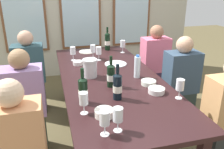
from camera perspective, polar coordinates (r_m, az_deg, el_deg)
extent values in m
plane|color=brown|center=(2.87, -0.38, -14.33)|extent=(12.00, 12.00, 0.00)
cube|color=black|center=(2.51, -0.42, -0.91)|extent=(1.00, 2.35, 0.04)
cube|color=black|center=(3.59, -11.06, -0.60)|extent=(0.07, 0.07, 0.70)
cube|color=black|center=(3.72, 1.41, 0.61)|extent=(0.07, 0.07, 0.70)
cylinder|color=white|center=(3.39, -5.93, 5.45)|extent=(0.23, 0.23, 0.01)
cylinder|color=white|center=(2.87, 0.87, 2.56)|extent=(0.26, 0.26, 0.01)
cylinder|color=silver|center=(2.48, -5.25, 1.31)|extent=(0.14, 0.14, 0.17)
cylinder|color=silver|center=(2.45, -5.33, 3.39)|extent=(0.16, 0.16, 0.02)
cylinder|color=black|center=(2.24, -0.24, -0.48)|extent=(0.08, 0.07, 0.20)
cone|color=black|center=(2.20, -0.25, 2.23)|extent=(0.08, 0.07, 0.02)
cylinder|color=black|center=(2.18, -0.25, 3.46)|extent=(0.03, 0.03, 0.08)
cylinder|color=white|center=(2.24, -0.24, -0.72)|extent=(0.08, 0.08, 0.06)
cylinder|color=black|center=(1.95, -6.89, -4.10)|extent=(0.07, 0.07, 0.20)
cone|color=black|center=(1.90, -7.04, -1.01)|extent=(0.07, 0.07, 0.02)
cylinder|color=black|center=(1.88, -7.11, 0.38)|extent=(0.03, 0.03, 0.08)
cylinder|color=#EBEECF|center=(1.95, -6.88, -4.37)|extent=(0.08, 0.08, 0.06)
cylinder|color=black|center=(2.00, 1.32, -3.11)|extent=(0.08, 0.07, 0.21)
cone|color=black|center=(1.95, 1.34, 0.02)|extent=(0.08, 0.07, 0.02)
cylinder|color=black|center=(1.94, 1.36, 1.38)|extent=(0.03, 0.03, 0.08)
cylinder|color=white|center=(2.00, 1.31, -3.38)|extent=(0.08, 0.08, 0.06)
cylinder|color=black|center=(3.45, -1.09, 7.73)|extent=(0.07, 0.08, 0.23)
cone|color=black|center=(3.42, -1.11, 9.79)|extent=(0.07, 0.08, 0.02)
cylinder|color=black|center=(3.41, -1.11, 10.61)|extent=(0.03, 0.03, 0.08)
cylinder|color=white|center=(3.45, -1.09, 7.55)|extent=(0.08, 0.08, 0.06)
cylinder|color=white|center=(2.33, 8.72, -1.91)|extent=(0.14, 0.14, 0.04)
cylinder|color=white|center=(2.18, 10.55, -3.75)|extent=(0.15, 0.15, 0.05)
cylinder|color=white|center=(1.79, -1.90, -9.14)|extent=(0.14, 0.14, 0.05)
cylinder|color=white|center=(2.88, -8.15, 2.77)|extent=(0.12, 0.12, 0.04)
cylinder|color=white|center=(2.46, 6.03, 1.75)|extent=(0.06, 0.06, 0.22)
cylinder|color=blue|center=(2.43, 6.14, 4.42)|extent=(0.04, 0.04, 0.02)
cylinder|color=white|center=(3.05, -9.19, 3.40)|extent=(0.06, 0.06, 0.00)
cylinder|color=white|center=(3.04, -9.23, 4.11)|extent=(0.01, 0.01, 0.07)
cylinder|color=white|center=(3.02, -9.33, 5.65)|extent=(0.07, 0.07, 0.09)
cylinder|color=white|center=(2.13, 15.60, -5.41)|extent=(0.06, 0.06, 0.00)
cylinder|color=white|center=(2.11, 15.70, -4.46)|extent=(0.01, 0.01, 0.07)
cylinder|color=white|center=(2.08, 15.94, -2.35)|extent=(0.07, 0.07, 0.09)
cylinder|color=#590C19|center=(2.09, 15.86, -3.05)|extent=(0.06, 0.06, 0.04)
cylinder|color=white|center=(1.85, -6.62, -9.14)|extent=(0.06, 0.06, 0.00)
cylinder|color=white|center=(1.83, -6.68, -8.07)|extent=(0.01, 0.01, 0.07)
cylinder|color=white|center=(1.79, -6.79, -5.70)|extent=(0.07, 0.07, 0.09)
cylinder|color=white|center=(3.02, -3.07, 3.48)|extent=(0.06, 0.06, 0.00)
cylinder|color=white|center=(3.01, -3.08, 4.19)|extent=(0.01, 0.01, 0.07)
cylinder|color=white|center=(2.99, -3.11, 5.74)|extent=(0.07, 0.07, 0.09)
cylinder|color=white|center=(1.61, -1.72, -14.09)|extent=(0.06, 0.06, 0.00)
cylinder|color=white|center=(1.59, -1.74, -12.93)|extent=(0.01, 0.01, 0.07)
cylinder|color=white|center=(1.54, -1.77, -10.32)|extent=(0.07, 0.07, 0.09)
cylinder|color=beige|center=(1.56, -1.76, -11.19)|extent=(0.06, 0.06, 0.04)
cylinder|color=white|center=(3.35, 2.55, 5.27)|extent=(0.06, 0.06, 0.00)
cylinder|color=white|center=(3.33, 2.56, 5.92)|extent=(0.01, 0.01, 0.07)
cylinder|color=white|center=(3.31, 2.59, 7.34)|extent=(0.07, 0.07, 0.09)
cylinder|color=#590C19|center=(3.32, 2.58, 6.86)|extent=(0.06, 0.06, 0.03)
cylinder|color=white|center=(1.65, 1.39, -13.21)|extent=(0.06, 0.06, 0.00)
cylinder|color=white|center=(1.62, 1.40, -12.07)|extent=(0.01, 0.01, 0.07)
cylinder|color=white|center=(1.58, 1.43, -9.50)|extent=(0.07, 0.07, 0.09)
cylinder|color=#590C19|center=(1.59, 1.42, -10.31)|extent=(0.06, 0.06, 0.04)
cylinder|color=white|center=(3.12, -4.52, 3.99)|extent=(0.06, 0.06, 0.00)
cylinder|color=white|center=(3.10, -4.54, 4.68)|extent=(0.01, 0.01, 0.07)
cylinder|color=white|center=(3.08, -4.59, 6.20)|extent=(0.07, 0.07, 0.09)
cylinder|color=beige|center=(3.09, -4.57, 5.62)|extent=(0.06, 0.06, 0.03)
cube|color=#29392C|center=(2.66, -18.97, -12.92)|extent=(0.32, 0.24, 0.45)
cube|color=#9475AC|center=(2.44, -20.28, -3.83)|extent=(0.38, 0.24, 0.48)
sphere|color=#987452|center=(2.32, -21.30, 3.45)|extent=(0.19, 0.19, 0.19)
cube|color=#283533|center=(3.07, 15.36, -7.57)|extent=(0.32, 0.24, 0.45)
cube|color=#32475D|center=(2.88, 16.27, 0.55)|extent=(0.38, 0.24, 0.48)
sphere|color=tan|center=(2.78, 16.96, 6.82)|extent=(0.19, 0.19, 0.19)
cube|color=#372C3B|center=(3.41, -18.28, -4.83)|extent=(0.32, 0.24, 0.45)
cube|color=#2A464F|center=(3.24, -19.23, 2.56)|extent=(0.38, 0.24, 0.48)
sphere|color=tan|center=(3.16, -19.95, 8.14)|extent=(0.19, 0.19, 0.19)
cube|color=#39273F|center=(3.64, 9.79, -2.31)|extent=(0.32, 0.24, 0.45)
cube|color=#E2698A|center=(3.48, 10.27, 4.71)|extent=(0.38, 0.24, 0.48)
sphere|color=#99684E|center=(3.40, 10.63, 9.95)|extent=(0.19, 0.19, 0.19)
cube|color=tan|center=(1.81, -21.89, -13.44)|extent=(0.38, 0.24, 0.48)
sphere|color=beige|center=(1.65, -23.45, -4.08)|extent=(0.19, 0.19, 0.19)
cube|color=#2C2E2E|center=(2.54, 24.32, -15.58)|extent=(0.32, 0.24, 0.45)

